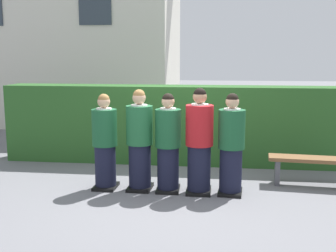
% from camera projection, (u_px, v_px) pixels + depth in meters
% --- Properties ---
extents(ground_plane, '(60.00, 60.00, 0.00)m').
position_uv_depth(ground_plane, '(168.00, 191.00, 6.71)').
color(ground_plane, slate).
extents(student_front_row_0, '(0.40, 0.49, 1.54)m').
position_uv_depth(student_front_row_0, '(105.00, 144.00, 6.74)').
color(student_front_row_0, black).
rests_on(student_front_row_0, ground).
extents(student_front_row_1, '(0.42, 0.47, 1.61)m').
position_uv_depth(student_front_row_1, '(140.00, 143.00, 6.67)').
color(student_front_row_1, black).
rests_on(student_front_row_1, ground).
extents(student_front_row_2, '(0.41, 0.50, 1.56)m').
position_uv_depth(student_front_row_2, '(168.00, 145.00, 6.60)').
color(student_front_row_2, black).
rests_on(student_front_row_2, ground).
extents(student_in_red_blazer, '(0.43, 0.51, 1.65)m').
position_uv_depth(student_in_red_blazer, '(199.00, 144.00, 6.51)').
color(student_in_red_blazer, black).
rests_on(student_in_red_blazer, ground).
extents(student_front_row_4, '(0.41, 0.48, 1.57)m').
position_uv_depth(student_front_row_4, '(231.00, 147.00, 6.46)').
color(student_front_row_4, black).
rests_on(student_front_row_4, ground).
extents(hedge, '(7.00, 0.70, 1.54)m').
position_uv_depth(hedge, '(179.00, 124.00, 8.40)').
color(hedge, '#285623').
rests_on(hedge, ground).
extents(wooden_bench, '(1.43, 0.49, 0.48)m').
position_uv_depth(wooden_bench, '(312.00, 165.00, 6.92)').
color(wooden_bench, brown).
rests_on(wooden_bench, ground).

